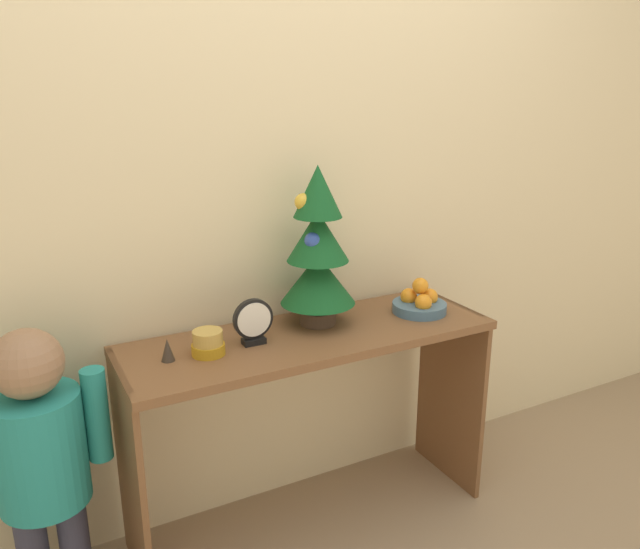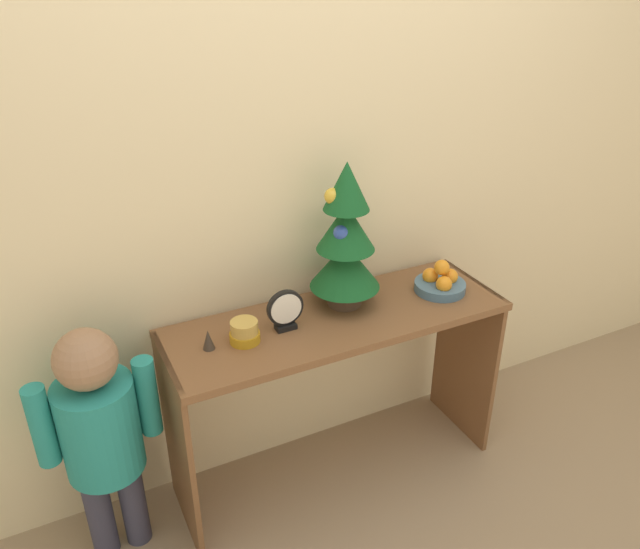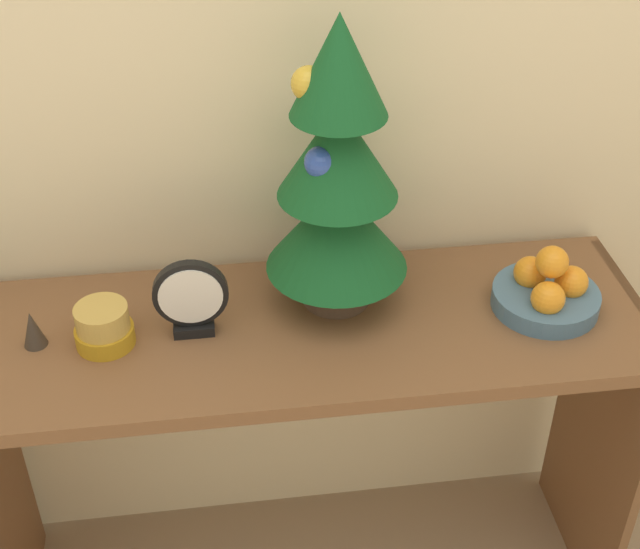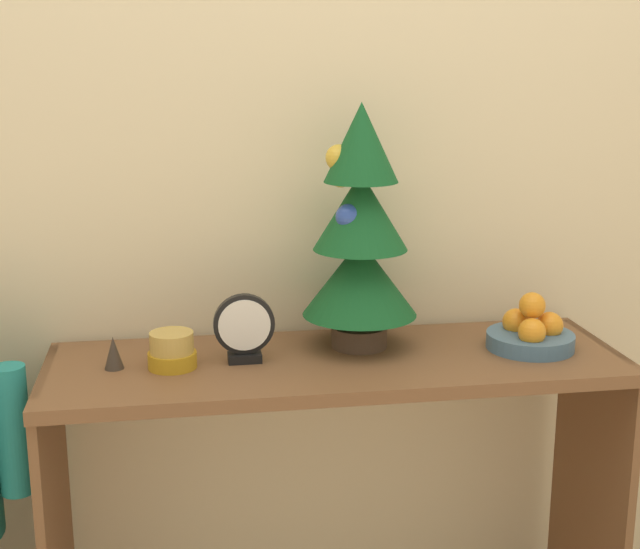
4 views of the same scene
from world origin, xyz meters
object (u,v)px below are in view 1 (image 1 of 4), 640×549
(fruit_bowl, at_px, (420,303))
(singing_bowl, at_px, (208,343))
(figurine, at_px, (168,350))
(mini_tree, at_px, (318,250))
(desk_clock, at_px, (253,322))
(child_figure, at_px, (40,449))

(fruit_bowl, relative_size, singing_bowl, 1.90)
(figurine, bearing_deg, fruit_bowl, -0.91)
(fruit_bowl, distance_m, singing_bowl, 0.82)
(mini_tree, bearing_deg, fruit_bowl, -11.26)
(desk_clock, height_order, child_figure, child_figure)
(mini_tree, bearing_deg, singing_bowl, -170.04)
(desk_clock, relative_size, figurine, 2.15)
(mini_tree, distance_m, singing_bowl, 0.49)
(singing_bowl, relative_size, desk_clock, 0.68)
(figurine, height_order, child_figure, child_figure)
(figurine, bearing_deg, mini_tree, 6.43)
(fruit_bowl, height_order, child_figure, child_figure)
(fruit_bowl, xyz_separation_m, singing_bowl, (-0.82, 0.00, 0.00))
(figurine, bearing_deg, singing_bowl, -5.89)
(mini_tree, xyz_separation_m, fruit_bowl, (0.39, -0.08, -0.23))
(mini_tree, height_order, child_figure, mini_tree)
(mini_tree, relative_size, desk_clock, 3.63)
(mini_tree, height_order, figurine, mini_tree)
(fruit_bowl, height_order, figurine, fruit_bowl)
(figurine, relative_size, child_figure, 0.08)
(mini_tree, relative_size, fruit_bowl, 2.79)
(mini_tree, height_order, desk_clock, mini_tree)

